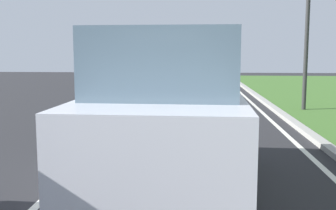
% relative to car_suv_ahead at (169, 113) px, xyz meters
% --- Properties ---
extents(ground_plane, '(60.00, 60.00, 0.00)m').
position_rel_car_suv_ahead_xyz_m(ground_plane, '(-1.01, 4.68, -1.17)').
color(ground_plane, '#262628').
extents(lane_line_center, '(0.12, 32.00, 0.01)m').
position_rel_car_suv_ahead_xyz_m(lane_line_center, '(-1.71, 4.68, -1.16)').
color(lane_line_center, silver).
rests_on(lane_line_center, ground).
extents(lane_line_right_edge, '(0.12, 32.00, 0.01)m').
position_rel_car_suv_ahead_xyz_m(lane_line_right_edge, '(2.59, 4.68, -1.16)').
color(lane_line_right_edge, silver).
rests_on(lane_line_right_edge, ground).
extents(curb_right, '(0.24, 48.00, 0.12)m').
position_rel_car_suv_ahead_xyz_m(curb_right, '(3.09, 4.68, -1.11)').
color(curb_right, '#9E9B93').
rests_on(curb_right, ground).
extents(car_suv_ahead, '(2.07, 4.55, 2.28)m').
position_rel_car_suv_ahead_xyz_m(car_suv_ahead, '(0.00, 0.00, 0.00)').
color(car_suv_ahead, silver).
rests_on(car_suv_ahead, ground).
extents(traffic_light_near_right, '(0.32, 0.50, 5.20)m').
position_rel_car_suv_ahead_xyz_m(traffic_light_near_right, '(4.05, 8.32, 2.35)').
color(traffic_light_near_right, '#2D2D2D').
rests_on(traffic_light_near_right, ground).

